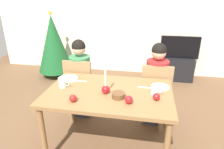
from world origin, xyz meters
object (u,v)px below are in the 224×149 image
(christmas_tree, at_px, (54,44))
(bowl_walnuts, at_px, (118,95))
(tv_stand, at_px, (177,68))
(chair_left, at_px, (80,84))
(apple_near_candle, at_px, (129,100))
(candle_centerpiece, at_px, (106,88))
(mug_left, at_px, (63,84))
(tv, at_px, (180,47))
(plate_right, at_px, (160,87))
(person_right_child, at_px, (156,85))
(mug_right, at_px, (155,90))
(plate_left, at_px, (68,78))
(apple_by_left_plate, at_px, (156,97))
(dining_table, at_px, (109,98))
(apple_by_right_mug, at_px, (73,98))
(person_left_child, at_px, (81,80))
(chair_right, at_px, (156,90))

(christmas_tree, distance_m, bowl_walnuts, 2.74)
(christmas_tree, bearing_deg, tv_stand, 6.48)
(chair_left, distance_m, apple_near_candle, 1.19)
(candle_centerpiece, distance_m, bowl_walnuts, 0.17)
(mug_left, bearing_deg, apple_near_candle, -15.83)
(tv, height_order, plate_right, tv)
(person_right_child, distance_m, mug_left, 1.28)
(chair_left, height_order, mug_right, chair_left)
(plate_left, bearing_deg, person_right_child, 19.58)
(plate_right, height_order, mug_right, mug_right)
(apple_near_candle, relative_size, apple_by_left_plate, 1.10)
(tv_stand, relative_size, candle_centerpiece, 1.92)
(dining_table, bearing_deg, plate_right, 19.48)
(christmas_tree, bearing_deg, apple_by_right_mug, -60.44)
(dining_table, height_order, candle_centerpiece, candle_centerpiece)
(person_left_child, xyz_separation_m, christmas_tree, (-1.05, 1.36, 0.17))
(tv_stand, height_order, plate_right, plate_right)
(chair_right, height_order, plate_left, chair_right)
(candle_centerpiece, bearing_deg, plate_right, 23.55)
(candle_centerpiece, relative_size, bowl_walnuts, 2.36)
(tv, height_order, christmas_tree, christmas_tree)
(person_right_child, relative_size, tv, 1.48)
(person_right_child, height_order, tv, person_right_child)
(mug_left, distance_m, bowl_walnuts, 0.68)
(tv, xyz_separation_m, apple_by_right_mug, (-1.36, -2.59, 0.08))
(dining_table, height_order, tv_stand, dining_table)
(mug_left, bearing_deg, plate_right, 10.39)
(dining_table, height_order, plate_left, plate_left)
(apple_by_right_mug, bearing_deg, apple_near_candle, 6.84)
(bowl_walnuts, height_order, apple_by_left_plate, apple_by_left_plate)
(person_left_child, height_order, apple_by_right_mug, person_left_child)
(plate_left, bearing_deg, candle_centerpiece, -28.35)
(tv_stand, relative_size, tv, 0.81)
(mug_left, distance_m, apple_near_candle, 0.82)
(chair_right, bearing_deg, apple_by_right_mug, -133.46)
(chair_left, relative_size, mug_left, 7.03)
(plate_right, height_order, bowl_walnuts, bowl_walnuts)
(tv_stand, bearing_deg, chair_left, -133.54)
(christmas_tree, bearing_deg, chair_left, -52.84)
(mug_left, bearing_deg, chair_right, 29.33)
(mug_right, bearing_deg, person_left_child, 149.56)
(person_left_child, distance_m, bowl_walnuts, 1.05)
(person_left_child, relative_size, plate_left, 4.62)
(dining_table, relative_size, plate_left, 5.52)
(chair_right, relative_size, bowl_walnuts, 6.38)
(mug_left, distance_m, apple_by_right_mug, 0.37)
(chair_right, distance_m, plate_left, 1.20)
(dining_table, xyz_separation_m, apple_near_candle, (0.25, -0.23, 0.12))
(tv, bearing_deg, mug_left, -124.72)
(chair_right, distance_m, candle_centerpiece, 0.93)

